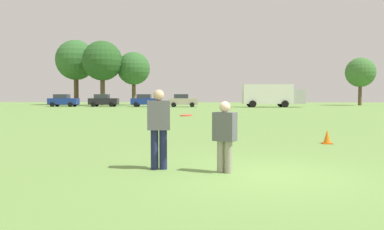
# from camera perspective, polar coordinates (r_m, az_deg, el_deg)

# --- Properties ---
(ground_plane) EXTENTS (172.48, 172.48, 0.00)m
(ground_plane) POSITION_cam_1_polar(r_m,az_deg,el_deg) (8.14, 10.04, -8.60)
(ground_plane) COLOR #6B9347
(player_thrower) EXTENTS (0.52, 0.34, 1.74)m
(player_thrower) POSITION_cam_1_polar(r_m,az_deg,el_deg) (8.49, -4.89, -1.40)
(player_thrower) COLOR #1E234C
(player_thrower) RESTS_ON ground
(player_defender) EXTENTS (0.53, 0.44, 1.49)m
(player_defender) POSITION_cam_1_polar(r_m,az_deg,el_deg) (8.14, 4.81, -2.67)
(player_defender) COLOR gray
(player_defender) RESTS_ON ground
(frisbee) EXTENTS (0.27, 0.27, 0.04)m
(frisbee) POSITION_cam_1_polar(r_m,az_deg,el_deg) (8.22, -0.88, -0.04)
(frisbee) COLOR #E54C33
(traffic_cone) EXTENTS (0.32, 0.32, 0.48)m
(traffic_cone) POSITION_cam_1_polar(r_m,az_deg,el_deg) (13.78, 19.19, -3.06)
(traffic_cone) COLOR #D8590C
(traffic_cone) RESTS_ON ground
(parked_car_near_left) EXTENTS (4.29, 2.39, 1.82)m
(parked_car_near_left) POSITION_cam_1_polar(r_m,az_deg,el_deg) (59.95, -18.36, 2.05)
(parked_car_near_left) COLOR navy
(parked_car_near_left) RESTS_ON ground
(parked_car_mid_left) EXTENTS (4.29, 2.39, 1.82)m
(parked_car_mid_left) POSITION_cam_1_polar(r_m,az_deg,el_deg) (58.38, -12.87, 2.11)
(parked_car_mid_left) COLOR black
(parked_car_mid_left) RESTS_ON ground
(parked_car_center) EXTENTS (4.29, 2.39, 1.82)m
(parked_car_center) POSITION_cam_1_polar(r_m,az_deg,el_deg) (56.46, -6.82, 2.14)
(parked_car_center) COLOR navy
(parked_car_center) RESTS_ON ground
(parked_car_mid_right) EXTENTS (4.29, 2.39, 1.82)m
(parked_car_mid_right) POSITION_cam_1_polar(r_m,az_deg,el_deg) (55.52, -1.38, 2.14)
(parked_car_mid_right) COLOR #B7AD99
(parked_car_mid_right) RESTS_ON ground
(box_truck) EXTENTS (8.61, 3.30, 3.18)m
(box_truck) POSITION_cam_1_polar(r_m,az_deg,el_deg) (55.57, 11.60, 2.94)
(box_truck) COLOR white
(box_truck) RESTS_ON ground
(tree_west_oak) EXTENTS (6.95, 6.95, 11.29)m
(tree_west_oak) POSITION_cam_1_polar(r_m,az_deg,el_deg) (71.25, -16.66, 7.69)
(tree_west_oak) COLOR brown
(tree_west_oak) RESTS_ON ground
(tree_west_maple) EXTENTS (6.52, 6.52, 10.60)m
(tree_west_maple) POSITION_cam_1_polar(r_m,az_deg,el_deg) (65.99, -13.01, 7.72)
(tree_west_maple) COLOR brown
(tree_west_maple) RESTS_ON ground
(tree_center_elm) EXTENTS (5.52, 5.52, 8.98)m
(tree_center_elm) POSITION_cam_1_polar(r_m,az_deg,el_deg) (66.74, -8.55, 6.74)
(tree_center_elm) COLOR brown
(tree_center_elm) RESTS_ON ground
(tree_east_birch) EXTENTS (4.87, 4.87, 7.91)m
(tree_east_birch) POSITION_cam_1_polar(r_m,az_deg,el_deg) (70.44, 23.46, 5.74)
(tree_east_birch) COLOR brown
(tree_east_birch) RESTS_ON ground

